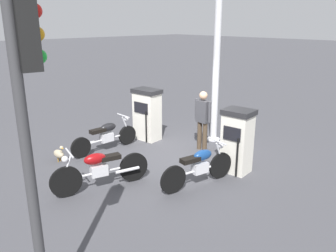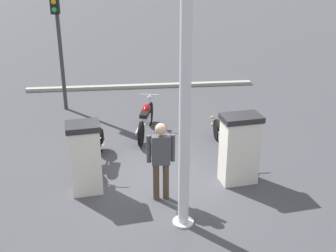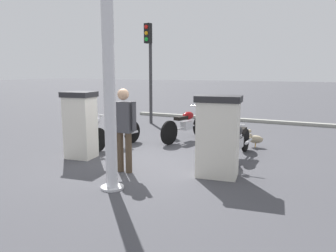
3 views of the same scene
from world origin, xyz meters
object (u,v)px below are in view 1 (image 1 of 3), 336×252
object	(u,v)px
motorcycle_far_pump	(199,165)
wandering_duck	(59,153)
fuel_pump_far	(237,141)
fuel_pump_near	(147,114)
canopy_support_pole	(216,70)
roadside_traffic_light	(30,117)
attendant_person	(203,117)
motorcycle_extra	(100,169)
motorcycle_near_pump	(106,136)

from	to	relation	value
motorcycle_far_pump	wandering_duck	size ratio (longest dim) A/B	4.07
fuel_pump_far	wandering_duck	size ratio (longest dim) A/B	3.27
fuel_pump_near	canopy_support_pole	bearing A→B (deg)	134.35
fuel_pump_near	canopy_support_pole	size ratio (longest dim) A/B	0.35
fuel_pump_far	roadside_traffic_light	world-z (taller)	roadside_traffic_light
motorcycle_far_pump	attendant_person	xyz separation A→B (m)	(-1.71, -1.39, 0.49)
wandering_duck	canopy_support_pole	xyz separation A→B (m)	(-4.24, 1.67, 1.91)
motorcycle_far_pump	motorcycle_extra	world-z (taller)	motorcycle_extra
roadside_traffic_light	wandering_duck	bearing A→B (deg)	-117.68
fuel_pump_near	motorcycle_near_pump	world-z (taller)	fuel_pump_near
fuel_pump_near	wandering_duck	distance (m)	2.88
attendant_person	fuel_pump_far	bearing A→B (deg)	71.17
motorcycle_extra	canopy_support_pole	world-z (taller)	canopy_support_pole
wandering_duck	roadside_traffic_light	distance (m)	5.54
motorcycle_near_pump	attendant_person	xyz separation A→B (m)	(-1.99, 1.83, 0.54)
fuel_pump_far	attendant_person	distance (m)	1.62
attendant_person	motorcycle_near_pump	bearing A→B (deg)	-42.55
fuel_pump_far	canopy_support_pole	world-z (taller)	canopy_support_pole
motorcycle_far_pump	roadside_traffic_light	world-z (taller)	roadside_traffic_light
fuel_pump_near	motorcycle_far_pump	world-z (taller)	fuel_pump_near
wandering_duck	fuel_pump_far	bearing A→B (deg)	128.76
roadside_traffic_light	attendant_person	bearing A→B (deg)	-156.51
fuel_pump_near	roadside_traffic_light	size ratio (longest dim) A/B	0.42
attendant_person	roadside_traffic_light	bearing A→B (deg)	23.49
fuel_pump_far	roadside_traffic_light	distance (m)	5.53
motorcycle_extra	attendant_person	xyz separation A→B (m)	(-3.39, -0.04, 0.49)
fuel_pump_near	fuel_pump_far	distance (m)	3.30
fuel_pump_far	motorcycle_extra	bearing A→B (deg)	-27.48
fuel_pump_near	attendant_person	bearing A→B (deg)	106.40
fuel_pump_far	motorcycle_far_pump	size ratio (longest dim) A/B	0.80
fuel_pump_near	fuel_pump_far	world-z (taller)	fuel_pump_near
motorcycle_near_pump	attendant_person	world-z (taller)	attendant_person
motorcycle_near_pump	motorcycle_extra	distance (m)	2.33
roadside_traffic_light	canopy_support_pole	world-z (taller)	canopy_support_pole
fuel_pump_near	roadside_traffic_light	bearing A→B (deg)	39.42
motorcycle_far_pump	fuel_pump_far	bearing A→B (deg)	173.24
fuel_pump_near	wandering_duck	world-z (taller)	fuel_pump_near
attendant_person	canopy_support_pole	size ratio (longest dim) A/B	0.38
wandering_duck	motorcycle_near_pump	bearing A→B (deg)	173.37
motorcycle_near_pump	wandering_duck	bearing A→B (deg)	-6.63
motorcycle_extra	attendant_person	size ratio (longest dim) A/B	1.27
fuel_pump_near	roadside_traffic_light	world-z (taller)	roadside_traffic_light
motorcycle_near_pump	motorcycle_extra	bearing A→B (deg)	52.99
fuel_pump_far	roadside_traffic_light	xyz separation A→B (m)	(5.15, 0.94, 1.77)
fuel_pump_near	motorcycle_far_pump	bearing A→B (deg)	69.44
fuel_pump_near	motorcycle_extra	xyz separation A→B (m)	(2.87, 1.81, -0.32)
motorcycle_near_pump	attendant_person	size ratio (longest dim) A/B	1.24
motorcycle_extra	roadside_traffic_light	bearing A→B (deg)	46.81
motorcycle_far_pump	attendant_person	size ratio (longest dim) A/B	1.15
fuel_pump_far	roadside_traffic_light	size ratio (longest dim) A/B	0.41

